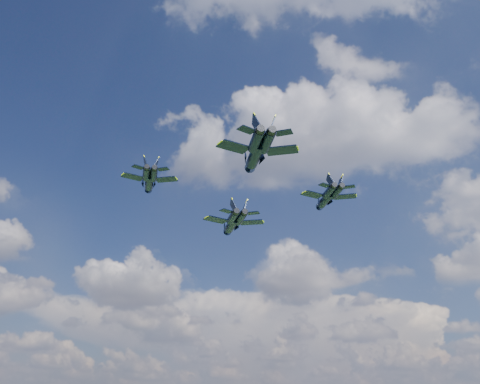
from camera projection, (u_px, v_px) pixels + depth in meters
name	position (u px, v px, depth m)	size (l,w,h in m)	color
jet_lead	(231.00, 225.00, 120.92)	(13.01, 17.24, 4.23)	black
jet_left	(149.00, 182.00, 101.99)	(10.01, 13.39, 3.26)	black
jet_right	(325.00, 200.00, 108.88)	(10.88, 14.73, 3.56)	black
jet_slot	(255.00, 156.00, 90.97)	(13.12, 17.78, 4.29)	black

